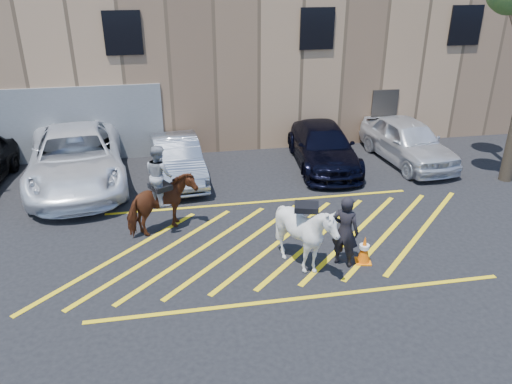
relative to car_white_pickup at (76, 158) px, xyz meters
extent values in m
plane|color=black|center=(5.79, -4.80, -0.91)|extent=(90.00, 90.00, 0.00)
imported|color=white|center=(0.00, 0.00, 0.00)|extent=(3.78, 6.84, 1.81)
imported|color=gray|center=(3.32, -0.20, -0.19)|extent=(1.93, 4.47, 1.43)
imported|color=black|center=(8.61, 0.11, -0.18)|extent=(2.43, 5.18, 1.46)
imported|color=silver|center=(11.81, -0.08, -0.10)|extent=(2.37, 4.90, 1.61)
imported|color=black|center=(7.13, -6.42, 0.02)|extent=(0.80, 0.77, 1.85)
cube|color=tan|center=(5.79, 7.20, 2.59)|extent=(32.00, 10.00, 7.00)
cube|color=black|center=(1.79, 2.16, 3.69)|extent=(1.30, 0.08, 1.50)
cube|color=black|center=(8.79, 2.16, 3.69)|extent=(1.30, 0.08, 1.50)
cube|color=black|center=(14.79, 2.16, 3.69)|extent=(1.30, 0.08, 1.50)
cube|color=#38332D|center=(11.79, 2.16, 0.19)|extent=(1.10, 0.08, 2.20)
cube|color=yellow|center=(1.59, -5.10, -0.90)|extent=(4.20, 4.20, 0.01)
cube|color=yellow|center=(2.64, -5.10, -0.90)|extent=(4.20, 4.20, 0.01)
cube|color=yellow|center=(3.69, -5.10, -0.90)|extent=(4.20, 4.20, 0.01)
cube|color=yellow|center=(4.74, -5.10, -0.90)|extent=(4.20, 4.20, 0.01)
cube|color=yellow|center=(5.79, -5.10, -0.90)|extent=(4.20, 4.20, 0.01)
cube|color=yellow|center=(6.84, -5.10, -0.90)|extent=(4.20, 4.20, 0.01)
cube|color=yellow|center=(7.89, -5.10, -0.90)|extent=(4.20, 4.20, 0.01)
cube|color=yellow|center=(8.94, -5.10, -0.90)|extent=(4.20, 4.20, 0.01)
cube|color=yellow|center=(9.99, -5.10, -0.90)|extent=(4.20, 4.20, 0.01)
cube|color=yellow|center=(5.79, -2.60, -0.90)|extent=(9.50, 0.12, 0.01)
cube|color=yellow|center=(5.79, -7.60, -0.90)|extent=(9.50, 0.12, 0.01)
imported|color=#5B2A15|center=(2.77, -3.94, -0.10)|extent=(2.09, 1.70, 1.61)
imported|color=#90929A|center=(2.77, -3.94, 0.80)|extent=(0.93, 1.00, 1.64)
cube|color=black|center=(2.77, -3.94, 0.46)|extent=(0.68, 0.71, 0.14)
imported|color=white|center=(6.13, -6.42, 0.03)|extent=(1.92, 2.05, 1.87)
cube|color=black|center=(6.13, -6.42, 0.76)|extent=(0.67, 0.60, 0.14)
cube|color=orange|center=(7.66, -6.43, -0.89)|extent=(0.45, 0.45, 0.03)
cone|color=#FF660A|center=(7.66, -6.43, -0.53)|extent=(0.32, 0.32, 0.70)
cylinder|color=white|center=(7.66, -6.43, -0.47)|extent=(0.25, 0.25, 0.10)
camera|label=1|loc=(3.13, -16.39, 5.92)|focal=35.00mm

